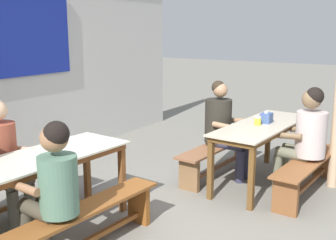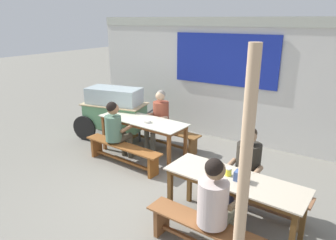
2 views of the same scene
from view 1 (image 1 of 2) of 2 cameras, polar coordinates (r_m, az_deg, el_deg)
name	(u,v)px [view 1 (image 1 of 2)]	position (r m, az deg, el deg)	size (l,w,h in m)	color
ground_plane	(198,216)	(4.51, 4.19, -12.98)	(40.00, 40.00, 0.00)	slate
backdrop_wall	(10,66)	(6.03, -20.84, 6.98)	(7.28, 0.23, 2.74)	silver
dining_table_far	(36,165)	(4.06, -17.62, -5.93)	(1.93, 0.79, 0.77)	beige
dining_table_near	(262,130)	(5.31, 12.77, -1.38)	(1.84, 0.73, 0.77)	#C1B59D
bench_far_back	(3,191)	(4.66, -21.67, -9.05)	(1.92, 0.44, 0.42)	brown
bench_far_front	(82,223)	(3.77, -11.71, -13.62)	(1.76, 0.40, 0.42)	brown
bench_near_back	(219,153)	(5.67, 7.04, -4.46)	(1.74, 0.41, 0.42)	brown
bench_near_front	(308,171)	(5.23, 18.57, -6.60)	(1.68, 0.42, 0.42)	brown
person_right_near_table	(222,124)	(5.48, 7.46, -0.57)	(0.47, 0.60, 1.27)	#313148
person_left_back_turned	(53,184)	(3.53, -15.44, -8.38)	(0.45, 0.56, 1.23)	#453F31
person_center_facing	(3,154)	(4.48, -21.65, -4.31)	(0.49, 0.59, 1.27)	#676659
person_near_front	(306,133)	(5.14, 18.36, -1.74)	(0.49, 0.58, 1.28)	#676752
tissue_box	(266,118)	(5.36, 13.32, 0.30)	(0.16, 0.12, 0.15)	#3C558B
condiment_jar	(258,121)	(5.20, 12.16, -0.14)	(0.08, 0.08, 0.11)	yellow
soup_bowl	(58,152)	(4.07, -14.83, -4.22)	(0.15, 0.15, 0.05)	silver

